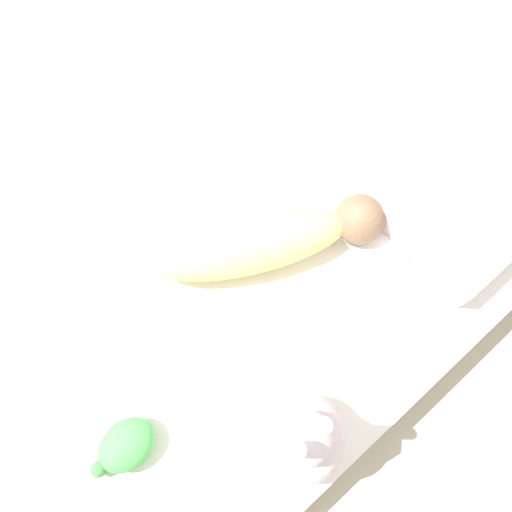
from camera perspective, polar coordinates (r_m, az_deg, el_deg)
The scene contains 7 objects.
ground_plane at distance 1.51m, azimuth 0.41°, elevation -3.76°, with size 12.00×12.00×0.00m, color #B2A893.
bed_mattress at distance 1.42m, azimuth 0.43°, elevation -2.78°, with size 1.22×1.01×0.17m.
burp_cloth at distance 1.41m, azimuth 13.70°, elevation 2.32°, with size 0.16×0.21×0.02m.
swaddled_baby at distance 1.30m, azimuth 1.82°, elevation 1.85°, with size 0.60×0.38×0.14m.
pillow at distance 1.44m, azimuth 21.46°, elevation 3.93°, with size 0.30×0.35×0.11m.
bunny_plush at distance 1.15m, azimuth 5.00°, elevation -19.96°, with size 0.20×0.20×0.36m.
turtle_plush at distance 1.27m, azimuth -14.68°, elevation -20.25°, with size 0.17×0.11×0.08m.
Camera 1 is at (0.28, 0.31, 1.45)m, focal length 35.00 mm.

